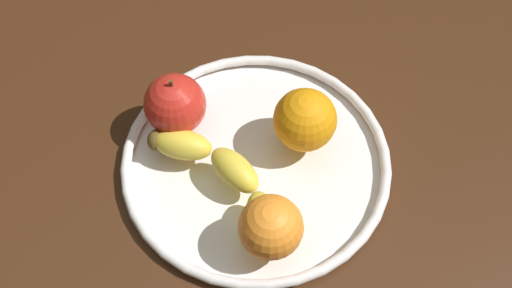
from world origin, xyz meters
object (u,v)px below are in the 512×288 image
object	(u,v)px
fruit_bowl	(256,162)
orange_back_right	(271,227)
apple	(175,104)
banana	(222,176)
orange_front_left	(305,119)

from	to	relation	value
fruit_bowl	orange_back_right	world-z (taller)	orange_back_right
apple	orange_back_right	bearing A→B (deg)	-172.06
fruit_bowl	apple	world-z (taller)	apple
banana	orange_front_left	distance (cm)	11.18
apple	orange_back_right	world-z (taller)	apple
fruit_bowl	orange_back_right	distance (cm)	11.20
fruit_bowl	orange_back_right	bearing A→B (deg)	161.08
banana	orange_back_right	world-z (taller)	orange_back_right
apple	orange_front_left	bearing A→B (deg)	-125.22
fruit_bowl	orange_front_left	size ratio (longest dim) A/B	4.30
banana	orange_front_left	world-z (taller)	orange_front_left
fruit_bowl	orange_back_right	xyz separation A→B (cm)	(-9.79, 3.36, 4.28)
orange_back_right	orange_front_left	size ratio (longest dim) A/B	0.94
apple	orange_back_right	xyz separation A→B (cm)	(-18.40, -2.57, -0.19)
orange_back_right	banana	bearing A→B (deg)	9.52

